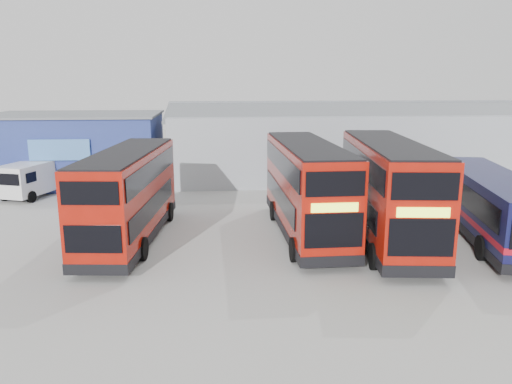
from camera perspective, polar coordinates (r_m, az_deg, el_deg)
name	(u,v)px	position (r m, az deg, el deg)	size (l,w,h in m)	color
ground_plane	(305,260)	(21.59, 5.61, -7.76)	(120.00, 120.00, 0.00)	gray
office_block	(76,148)	(39.54, -19.83, 4.75)	(12.30, 8.32, 5.12)	navy
maintenance_shed	(358,142)	(41.88, 11.61, 5.67)	(30.50, 12.00, 5.89)	#9398A0
double_decker_left	(129,197)	(24.13, -14.31, -0.54)	(3.49, 10.47, 4.35)	#9B1308
double_decker_centre	(306,190)	(24.48, 5.78, 0.25)	(2.91, 10.86, 4.57)	#9B1308
double_decker_right	(387,192)	(24.28, 14.74, -0.01)	(3.92, 11.43, 4.74)	#9B1308
single_decker_blue	(490,207)	(26.47, 25.17, -1.57)	(4.94, 11.81, 3.13)	#0D143A
panel_van	(34,177)	(36.04, -23.99, 1.58)	(3.62, 5.56, 2.27)	silver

